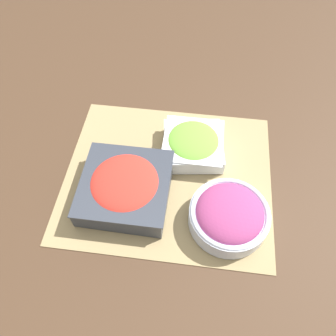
{
  "coord_description": "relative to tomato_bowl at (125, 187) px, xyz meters",
  "views": [
    {
      "loc": [
        0.05,
        -0.43,
        0.67
      ],
      "look_at": [
        0.0,
        0.0,
        0.03
      ],
      "focal_mm": 35.0,
      "sensor_mm": 36.0,
      "label": 1
    }
  ],
  "objects": [
    {
      "name": "tomato_bowl",
      "position": [
        0.0,
        0.0,
        0.0
      ],
      "size": [
        0.2,
        0.2,
        0.07
      ],
      "color": "#333842",
      "rests_on": "placemat"
    },
    {
      "name": "placemat",
      "position": [
        0.09,
        0.07,
        -0.04
      ],
      "size": [
        0.5,
        0.43,
        0.0
      ],
      "color": "#937F56",
      "rests_on": "ground_plane"
    },
    {
      "name": "onion_bowl",
      "position": [
        0.23,
        -0.04,
        -0.0
      ],
      "size": [
        0.17,
        0.17,
        0.07
      ],
      "color": "silver",
      "rests_on": "placemat"
    },
    {
      "name": "lettuce_bowl",
      "position": [
        0.14,
        0.15,
        -0.0
      ],
      "size": [
        0.16,
        0.16,
        0.06
      ],
      "color": "white",
      "rests_on": "placemat"
    },
    {
      "name": "ground_plane",
      "position": [
        0.09,
        0.07,
        -0.04
      ],
      "size": [
        3.0,
        3.0,
        0.0
      ],
      "primitive_type": "plane",
      "color": "#422D1E"
    }
  ]
}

